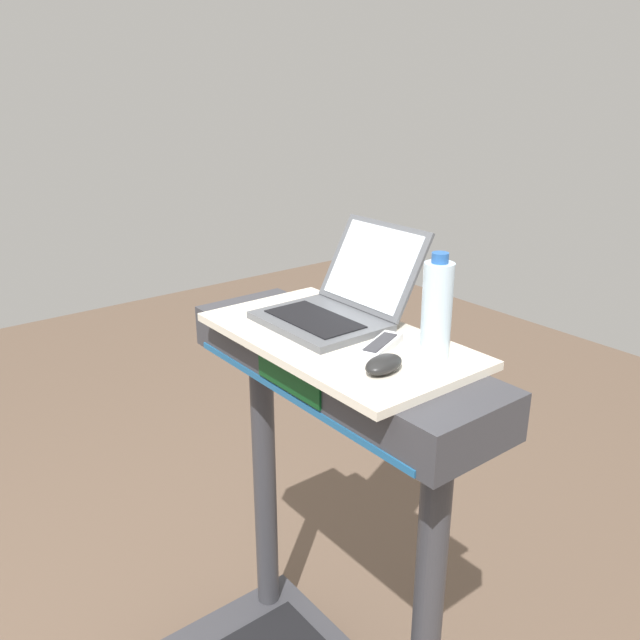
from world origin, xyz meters
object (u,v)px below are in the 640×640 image
at_px(laptop, 337,302).
at_px(computer_mouse, 384,364).
at_px(water_bottle, 437,309).
at_px(tv_remote, 380,347).

xyz_separation_m(laptop, computer_mouse, (0.30, -0.12, -0.03)).
bearing_deg(water_bottle, laptop, -176.85).
relative_size(laptop, computer_mouse, 3.53).
height_order(laptop, water_bottle, water_bottle).
relative_size(laptop, tv_remote, 2.14).
xyz_separation_m(computer_mouse, tv_remote, (-0.09, 0.07, -0.01)).
bearing_deg(water_bottle, computer_mouse, -94.24).
bearing_deg(laptop, computer_mouse, -21.34).
bearing_deg(tv_remote, computer_mouse, -39.41).
bearing_deg(computer_mouse, laptop, 147.31).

